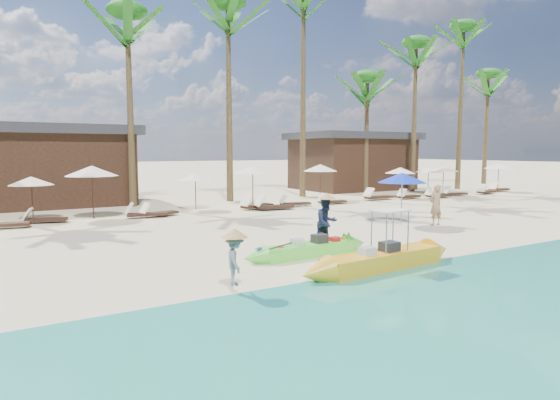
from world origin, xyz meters
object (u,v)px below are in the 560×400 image
green_canoe (309,249)px  tourist (436,205)px  yellow_canoe (383,260)px  blue_umbrella (402,178)px

green_canoe → tourist: 7.65m
yellow_canoe → blue_umbrella: blue_umbrella is taller
yellow_canoe → tourist: bearing=27.8°
tourist → blue_umbrella: blue_umbrella is taller
tourist → yellow_canoe: bearing=32.9°
green_canoe → tourist: size_ratio=2.84×
yellow_canoe → green_canoe: bearing=106.1°
green_canoe → yellow_canoe: size_ratio=0.81×
tourist → blue_umbrella: size_ratio=0.78×
green_canoe → blue_umbrella: (6.21, 2.75, 1.69)m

